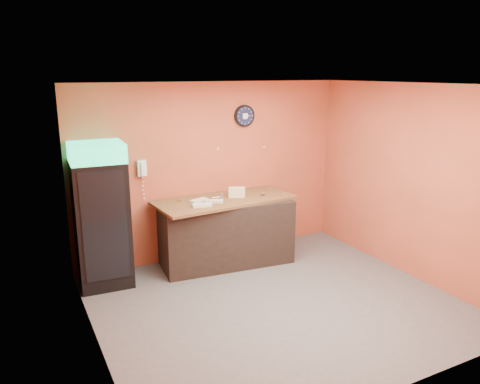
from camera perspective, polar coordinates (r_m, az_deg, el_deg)
floor at (r=6.32m, az=4.36°, el=-13.35°), size 4.50×4.50×0.00m
back_wall at (r=7.53m, az=-3.38°, el=2.60°), size 4.50×0.02×2.80m
left_wall at (r=5.04m, az=-17.76°, el=-4.13°), size 0.02×4.00×2.80m
right_wall at (r=7.21m, az=20.03°, el=1.21°), size 0.02×4.00×2.80m
ceiling at (r=5.59m, az=4.93°, el=12.91°), size 4.50×4.00×0.02m
beverage_cooler at (r=6.74m, az=-16.47°, el=-3.02°), size 0.75×0.76×2.03m
prep_counter at (r=7.38m, az=-1.83°, el=-4.86°), size 2.09×1.09×1.01m
wall_clock at (r=7.62m, az=0.54°, el=9.27°), size 0.35×0.06×0.35m
wall_phone at (r=7.07m, az=-11.88°, el=2.86°), size 0.13×0.11×0.24m
butcher_paper at (r=7.22m, az=-1.86°, el=-0.95°), size 2.22×1.09×0.04m
sub_roll_stack at (r=7.26m, az=-0.41°, el=-0.04°), size 0.27×0.18×0.16m
wrapped_sandwich_left at (r=6.80m, az=-4.66°, el=-1.62°), size 0.30×0.16×0.04m
wrapped_sandwich_mid at (r=7.01m, az=-3.16°, el=-1.12°), size 0.28×0.22×0.04m
wrapped_sandwich_right at (r=7.05m, az=-5.06°, el=-1.06°), size 0.30×0.20×0.04m
kitchen_tool at (r=7.27m, az=-2.24°, el=-0.41°), size 0.07×0.07×0.07m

